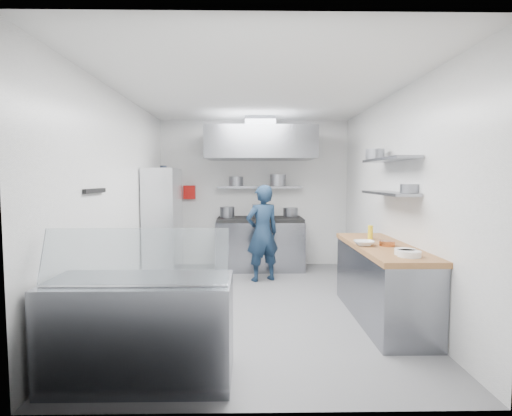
{
  "coord_description": "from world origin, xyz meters",
  "views": [
    {
      "loc": [
        -0.1,
        -5.25,
        1.68
      ],
      "look_at": [
        0.0,
        0.6,
        1.25
      ],
      "focal_mm": 28.0,
      "sensor_mm": 36.0,
      "label": 1
    }
  ],
  "objects_px": {
    "gas_range": "(260,245)",
    "chef": "(262,233)",
    "wire_rack": "(163,224)",
    "display_case": "(141,330)"
  },
  "relations": [
    {
      "from": "gas_range",
      "to": "chef",
      "type": "xyz_separation_m",
      "value": [
        0.02,
        -0.86,
        0.34
      ]
    },
    {
      "from": "chef",
      "to": "gas_range",
      "type": "bearing_deg",
      "value": -112.25
    },
    {
      "from": "chef",
      "to": "wire_rack",
      "type": "distance_m",
      "value": 1.66
    },
    {
      "from": "chef",
      "to": "display_case",
      "type": "distance_m",
      "value": 3.45
    },
    {
      "from": "wire_rack",
      "to": "display_case",
      "type": "bearing_deg",
      "value": -81.03
    },
    {
      "from": "gas_range",
      "to": "display_case",
      "type": "bearing_deg",
      "value": -105.02
    },
    {
      "from": "wire_rack",
      "to": "display_case",
      "type": "xyz_separation_m",
      "value": [
        0.53,
        -3.36,
        -0.5
      ]
    },
    {
      "from": "wire_rack",
      "to": "display_case",
      "type": "distance_m",
      "value": 3.44
    },
    {
      "from": "chef",
      "to": "display_case",
      "type": "xyz_separation_m",
      "value": [
        -1.12,
        -3.24,
        -0.36
      ]
    },
    {
      "from": "gas_range",
      "to": "wire_rack",
      "type": "bearing_deg",
      "value": -155.5
    }
  ]
}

